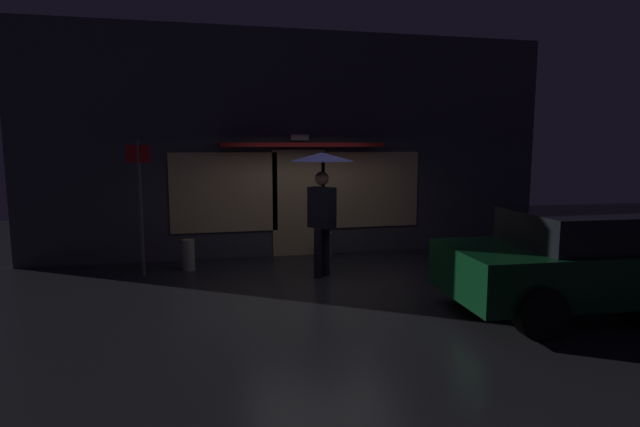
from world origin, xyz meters
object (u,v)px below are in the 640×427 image
person_with_umbrella (322,183)px  parked_car (602,259)px  sidewalk_bollard_2 (188,255)px  sidewalk_bollard (326,246)px  street_sign_post (140,199)px

person_with_umbrella → parked_car: 4.38m
person_with_umbrella → sidewalk_bollard_2: person_with_umbrella is taller
sidewalk_bollard → sidewalk_bollard_2: 2.71m
sidewalk_bollard_2 → sidewalk_bollard: bearing=6.7°
street_sign_post → sidewalk_bollard_2: bearing=15.9°
person_with_umbrella → sidewalk_bollard: size_ratio=3.93×
person_with_umbrella → street_sign_post: 3.17m
sidewalk_bollard → person_with_umbrella: bearing=-106.8°
street_sign_post → sidewalk_bollard_2: size_ratio=4.17×
parked_car → sidewalk_bollard: size_ratio=8.02×
street_sign_post → parked_car: bearing=-28.0°
parked_car → sidewalk_bollard: bearing=129.8°
parked_car → sidewalk_bollard_2: 6.75m
street_sign_post → sidewalk_bollard: (3.46, 0.54, -1.08)m
sidewalk_bollard_2 → parked_car: bearing=-32.7°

